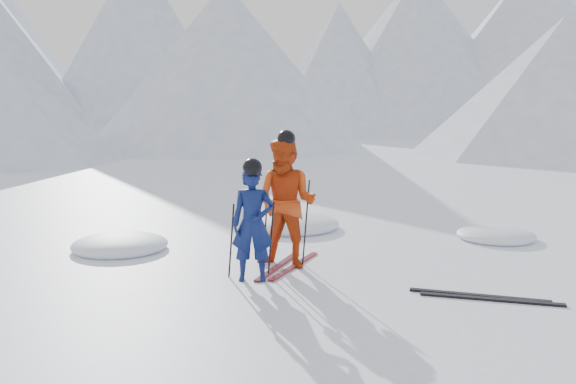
{
  "coord_description": "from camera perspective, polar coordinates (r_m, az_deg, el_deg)",
  "views": [
    {
      "loc": [
        -2.24,
        -8.42,
        2.37
      ],
      "look_at": [
        -1.81,
        0.5,
        1.1
      ],
      "focal_mm": 38.0,
      "sensor_mm": 36.0,
      "label": 1
    }
  ],
  "objects": [
    {
      "name": "ground",
      "position": [
        9.03,
        11.81,
        -7.3
      ],
      "size": [
        160.0,
        160.0,
        0.0
      ],
      "primitive_type": "plane",
      "color": "white",
      "rests_on": "ground"
    },
    {
      "name": "mountain_range",
      "position": [
        44.66,
        7.74,
        13.62
      ],
      "size": [
        106.15,
        62.94,
        15.53
      ],
      "color": "#B2BCD1",
      "rests_on": "ground"
    },
    {
      "name": "skier_blue",
      "position": [
        8.25,
        -3.31,
        -3.01
      ],
      "size": [
        0.58,
        0.4,
        1.57
      ],
      "primitive_type": "imported",
      "rotation": [
        0.0,
        0.0,
        -0.04
      ],
      "color": "#0D1950",
      "rests_on": "ground"
    },
    {
      "name": "skier_red",
      "position": [
        8.89,
        -0.15,
        -1.05
      ],
      "size": [
        1.15,
        1.04,
        1.92
      ],
      "primitive_type": "imported",
      "rotation": [
        0.0,
        0.0,
        -0.42
      ],
      "color": "#CB4010",
      "rests_on": "ground"
    },
    {
      "name": "pole_blue_left",
      "position": [
        8.46,
        -5.33,
        -4.56
      ],
      "size": [
        0.11,
        0.08,
        1.04
      ],
      "primitive_type": "cylinder",
      "rotation": [
        0.05,
        0.08,
        0.0
      ],
      "color": "black",
      "rests_on": "ground"
    },
    {
      "name": "pole_blue_right",
      "position": [
        8.55,
        -1.6,
        -4.39
      ],
      "size": [
        0.11,
        0.07,
        1.04
      ],
      "primitive_type": "cylinder",
      "rotation": [
        -0.04,
        0.08,
        0.0
      ],
      "color": "black",
      "rests_on": "ground"
    },
    {
      "name": "pole_red_left",
      "position": [
        9.18,
        -2.09,
        -2.78
      ],
      "size": [
        0.13,
        0.1,
        1.27
      ],
      "primitive_type": "cylinder",
      "rotation": [
        0.06,
        0.08,
        0.0
      ],
      "color": "black",
      "rests_on": "ground"
    },
    {
      "name": "pole_red_right",
      "position": [
        9.11,
        1.7,
        -2.87
      ],
      "size": [
        0.13,
        0.09,
        1.27
      ],
      "primitive_type": "cylinder",
      "rotation": [
        -0.05,
        0.08,
        0.0
      ],
      "color": "black",
      "rests_on": "ground"
    },
    {
      "name": "ski_worn_left",
      "position": [
        9.08,
        -0.91,
        -6.94
      ],
      "size": [
        0.72,
        1.61,
        0.03
      ],
      "primitive_type": "cube",
      "rotation": [
        0.0,
        0.0,
        -0.39
      ],
      "color": "black",
      "rests_on": "ground"
    },
    {
      "name": "ski_worn_right",
      "position": [
        9.09,
        0.61,
        -6.92
      ],
      "size": [
        0.83,
        1.57,
        0.03
      ],
      "primitive_type": "cube",
      "rotation": [
        0.0,
        0.0,
        -0.46
      ],
      "color": "black",
      "rests_on": "ground"
    },
    {
      "name": "ski_loose_a",
      "position": [
        8.08,
        17.42,
        -9.24
      ],
      "size": [
        1.62,
        0.68,
        0.03
      ],
      "primitive_type": "cube",
      "rotation": [
        0.0,
        0.0,
        1.21
      ],
      "color": "black",
      "rests_on": "ground"
    },
    {
      "name": "ski_loose_b",
      "position": [
        7.98,
        18.48,
        -9.5
      ],
      "size": [
        1.64,
        0.63,
        0.03
      ],
      "primitive_type": "cube",
      "rotation": [
        0.0,
        0.0,
        1.25
      ],
      "color": "black",
      "rests_on": "ground"
    },
    {
      "name": "snow_lumps",
      "position": [
        11.2,
        -0.31,
        -4.13
      ],
      "size": [
        8.04,
        3.38,
        0.41
      ],
      "color": "white",
      "rests_on": "ground"
    }
  ]
}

